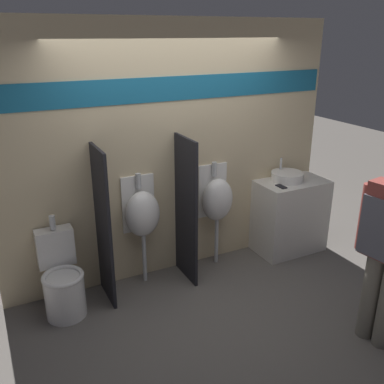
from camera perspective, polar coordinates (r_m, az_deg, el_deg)
name	(u,v)px	position (r m, az deg, el deg)	size (l,w,h in m)	color
ground_plane	(199,290)	(4.63, 0.97, -12.93)	(16.00, 16.00, 0.00)	#5B5651
display_wall	(174,152)	(4.56, -2.44, 5.37)	(3.75, 0.07, 2.70)	beige
sink_counter	(290,216)	(5.36, 12.91, -3.12)	(0.83, 0.50, 0.90)	silver
sink_basin	(287,176)	(5.19, 12.56, 2.05)	(0.38, 0.38, 0.24)	white
cell_phone	(281,186)	(4.97, 11.82, 0.73)	(0.07, 0.14, 0.01)	black
divider_near_counter	(103,227)	(4.24, -11.75, -4.56)	(0.03, 0.49, 1.58)	black
divider_mid	(186,210)	(4.51, -0.80, -2.48)	(0.03, 0.49, 1.58)	black
urinal_near_counter	(142,214)	(4.46, -6.68, -2.87)	(0.37, 0.26, 1.21)	silver
urinal_far	(217,199)	(4.81, 3.32, -0.98)	(0.37, 0.26, 1.21)	silver
toilet	(62,282)	(4.33, -16.89, -11.44)	(0.39, 0.55, 0.94)	white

